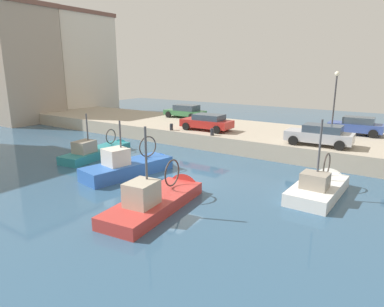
# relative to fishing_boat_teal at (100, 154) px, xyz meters

# --- Properties ---
(water_surface) EXTENTS (80.00, 80.00, 0.00)m
(water_surface) POSITION_rel_fishing_boat_teal_xyz_m (-1.35, -7.99, -0.12)
(water_surface) COLOR #335675
(water_surface) RESTS_ON ground
(quay_wall) EXTENTS (9.00, 56.00, 1.20)m
(quay_wall) POSITION_rel_fishing_boat_teal_xyz_m (10.15, -7.99, 0.48)
(quay_wall) COLOR #ADA08C
(quay_wall) RESTS_ON ground
(fishing_boat_teal) EXTENTS (6.88, 2.59, 3.97)m
(fishing_boat_teal) POSITION_rel_fishing_boat_teal_xyz_m (0.00, 0.00, 0.00)
(fishing_boat_teal) COLOR teal
(fishing_boat_teal) RESTS_ON ground
(fishing_boat_white) EXTENTS (5.54, 2.30, 4.83)m
(fishing_boat_white) POSITION_rel_fishing_boat_teal_xyz_m (1.24, -15.41, -0.02)
(fishing_boat_white) COLOR white
(fishing_boat_white) RESTS_ON ground
(fishing_boat_blue) EXTENTS (6.57, 2.90, 4.19)m
(fishing_boat_blue) POSITION_rel_fishing_boat_teal_xyz_m (-1.84, -5.11, 0.01)
(fishing_boat_blue) COLOR #2D60B7
(fishing_boat_blue) RESTS_ON ground
(fishing_boat_red) EXTENTS (6.77, 2.71, 4.81)m
(fishing_boat_red) POSITION_rel_fishing_boat_teal_xyz_m (-4.75, -9.69, 0.01)
(fishing_boat_red) COLOR #BC3833
(fishing_boat_red) RESTS_ON ground
(parked_car_red) EXTENTS (2.15, 4.35, 1.35)m
(parked_car_red) POSITION_rel_fishing_boat_teal_xyz_m (7.70, -4.46, 1.79)
(parked_car_red) COLOR red
(parked_car_red) RESTS_ON quay_wall
(parked_car_green) EXTENTS (2.12, 4.36, 1.35)m
(parked_car_green) POSITION_rel_fishing_boat_teal_xyz_m (12.67, 1.37, 1.78)
(parked_car_green) COLOR #387547
(parked_car_green) RESTS_ON quay_wall
(parked_car_blue) EXTENTS (2.05, 4.00, 1.40)m
(parked_car_blue) POSITION_rel_fishing_boat_teal_xyz_m (12.69, -15.03, 1.80)
(parked_car_blue) COLOR #334C9E
(parked_car_blue) RESTS_ON quay_wall
(parked_car_silver) EXTENTS (2.08, 4.36, 1.41)m
(parked_car_silver) POSITION_rel_fishing_boat_teal_xyz_m (7.17, -13.71, 1.81)
(parked_car_silver) COLOR #B7B7BC
(parked_car_silver) RESTS_ON quay_wall
(mooring_bollard_mid) EXTENTS (0.28, 0.28, 0.55)m
(mooring_bollard_mid) POSITION_rel_fishing_boat_teal_xyz_m (6.00, -5.99, 1.36)
(mooring_bollard_mid) COLOR #2D2D33
(mooring_bollard_mid) RESTS_ON quay_wall
(mooring_bollard_north) EXTENTS (0.28, 0.28, 0.55)m
(mooring_bollard_north) POSITION_rel_fishing_boat_teal_xyz_m (6.00, -1.99, 1.36)
(mooring_bollard_north) COLOR #2D2D33
(mooring_bollard_north) RESTS_ON quay_wall
(quay_streetlamp) EXTENTS (0.36, 0.36, 4.83)m
(quay_streetlamp) POSITION_rel_fishing_boat_teal_xyz_m (11.65, -13.46, 4.34)
(quay_streetlamp) COLOR #38383D
(quay_streetlamp) RESTS_ON quay_wall
(waterfront_building_west) EXTENTS (9.04, 6.49, 13.48)m
(waterfront_building_west) POSITION_rel_fishing_boat_teal_xyz_m (14.30, 20.71, 6.64)
(waterfront_building_west) COLOR silver
(waterfront_building_west) RESTS_ON ground
(waterfront_building_central) EXTENTS (7.31, 8.33, 13.36)m
(waterfront_building_central) POSITION_rel_fishing_boat_teal_xyz_m (5.89, 20.90, 6.58)
(waterfront_building_central) COLOR #A39384
(waterfront_building_central) RESTS_ON ground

